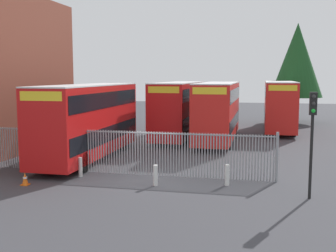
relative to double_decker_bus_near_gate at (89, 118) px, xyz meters
name	(u,v)px	position (x,y,z in m)	size (l,w,h in m)	color
ground_plane	(181,148)	(4.61, 4.84, -2.42)	(100.00, 100.00, 0.00)	#3D3D42
palisade_fence	(125,151)	(3.27, -3.16, -1.24)	(15.00, 0.14, 2.35)	gray
double_decker_bus_near_gate	(89,118)	(0.00, 0.00, 0.00)	(2.54, 10.81, 4.42)	red
double_decker_bus_behind_fence_left	(218,109)	(6.76, 8.39, 0.00)	(2.54, 10.81, 4.42)	red
double_decker_bus_behind_fence_right	(179,107)	(3.55, 9.60, 0.00)	(2.54, 10.81, 4.42)	red
double_decker_bus_far_back	(279,104)	(11.49, 15.65, 0.00)	(2.54, 10.81, 4.42)	red
bollard_near_left	(80,167)	(1.32, -4.19, -1.95)	(0.20, 0.20, 0.95)	silver
bollard_center_front	(155,175)	(5.35, -5.05, -1.95)	(0.20, 0.20, 0.95)	silver
bollard_near_right	(227,175)	(8.50, -4.29, -1.95)	(0.20, 0.20, 0.95)	silver
traffic_cone_by_gate	(25,179)	(-0.45, -6.24, -2.13)	(0.34, 0.34, 0.59)	orange
traffic_light_kerbside	(312,125)	(11.92, -5.62, 0.56)	(0.28, 0.33, 4.30)	black
tree_tall_back	(297,60)	(13.43, 23.12, 4.09)	(5.37, 5.37, 10.36)	#4C3823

